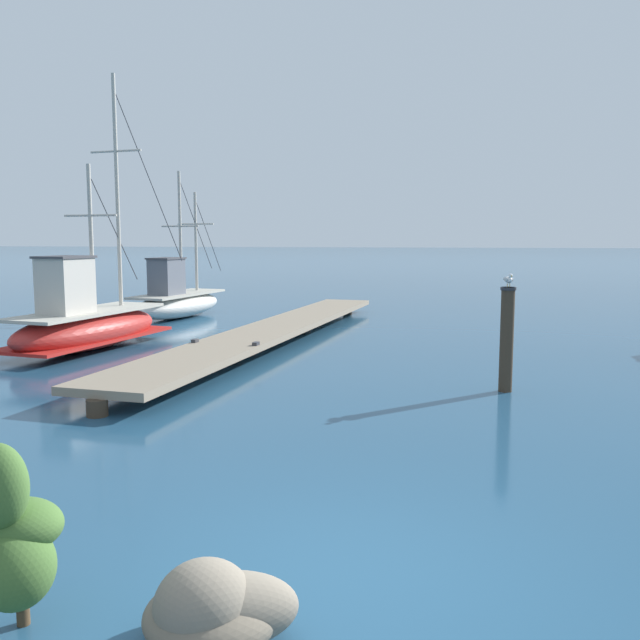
% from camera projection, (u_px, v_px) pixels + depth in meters
% --- Properties ---
extents(ground_plane, '(400.00, 400.00, 0.00)m').
position_uv_depth(ground_plane, '(342.00, 580.00, 5.95)').
color(ground_plane, navy).
extents(floating_dock, '(3.17, 17.56, 0.53)m').
position_uv_depth(floating_dock, '(275.00, 329.00, 19.56)').
color(floating_dock, gray).
rests_on(floating_dock, ground).
extents(fishing_boat_0, '(2.41, 6.05, 5.45)m').
position_uv_depth(fishing_boat_0, '(177.00, 300.00, 25.28)').
color(fishing_boat_0, silver).
rests_on(fishing_boat_0, ground).
extents(fishing_boat_1, '(2.53, 7.69, 7.53)m').
position_uv_depth(fishing_boat_1, '(86.00, 323.00, 18.03)').
color(fishing_boat_1, '#AD2823').
rests_on(fishing_boat_1, ground).
extents(mooring_piling, '(0.30, 0.30, 2.05)m').
position_uv_depth(mooring_piling, '(507.00, 338.00, 13.10)').
color(mooring_piling, '#3D3023').
rests_on(mooring_piling, ground).
extents(perched_seagull, '(0.19, 0.38, 0.26)m').
position_uv_depth(perched_seagull, '(509.00, 279.00, 12.97)').
color(perched_seagull, gold).
rests_on(perched_seagull, mooring_piling).
extents(shore_rock_mid_cluster, '(1.36, 1.21, 0.66)m').
position_uv_depth(shore_rock_mid_cluster, '(213.00, 611.00, 4.97)').
color(shore_rock_mid_cluster, slate).
rests_on(shore_rock_mid_cluster, ground).
extents(coastal_shrub, '(0.69, 0.74, 1.48)m').
position_uv_depth(coastal_shrub, '(13.00, 536.00, 5.17)').
color(coastal_shrub, '#4C3823').
rests_on(coastal_shrub, ground).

